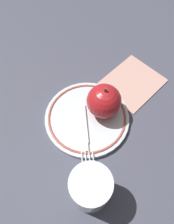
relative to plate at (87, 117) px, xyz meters
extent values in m
plane|color=#424352|center=(0.02, 0.01, -0.01)|extent=(2.00, 2.00, 0.00)
cylinder|color=silver|center=(0.00, 0.00, 0.00)|extent=(0.20, 0.20, 0.01)
torus|color=#9F4A3E|center=(0.00, 0.00, 0.00)|extent=(0.19, 0.19, 0.01)
sphere|color=#AC1B20|center=(-0.03, -0.03, 0.05)|extent=(0.08, 0.08, 0.08)
cylinder|color=brown|center=(-0.03, -0.03, 0.09)|extent=(0.00, 0.00, 0.01)
cube|color=silver|center=(0.00, 0.02, 0.01)|extent=(0.06, 0.09, 0.00)
cube|color=silver|center=(-0.03, 0.07, 0.01)|extent=(0.02, 0.02, 0.00)
cube|color=silver|center=(-0.04, 0.12, 0.01)|extent=(0.03, 0.06, 0.00)
cube|color=silver|center=(-0.04, 0.11, 0.01)|extent=(0.03, 0.06, 0.00)
cube|color=silver|center=(-0.05, 0.11, 0.01)|extent=(0.03, 0.06, 0.00)
cube|color=silver|center=(-0.06, 0.10, 0.01)|extent=(0.03, 0.06, 0.00)
cylinder|color=silver|center=(-0.07, 0.16, 0.04)|extent=(0.08, 0.08, 0.10)
cube|color=tan|center=(-0.07, -0.15, 0.00)|extent=(0.18, 0.19, 0.01)
camera|label=1|loc=(-0.09, 0.23, 0.47)|focal=35.00mm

